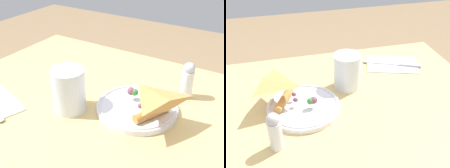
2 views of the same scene
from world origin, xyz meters
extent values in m
cube|color=#DBB770|center=(0.00, 0.00, 0.73)|extent=(1.02, 0.68, 0.03)
cube|color=#382D23|center=(-0.46, -0.29, 0.36)|extent=(0.06, 0.06, 0.72)
cylinder|color=white|center=(0.08, 0.00, 0.76)|extent=(0.22, 0.22, 0.02)
torus|color=white|center=(0.08, 0.00, 0.77)|extent=(0.21, 0.21, 0.01)
pyramid|color=tan|center=(0.08, 0.00, 0.78)|extent=(0.15, 0.15, 0.02)
cylinder|color=#C68942|center=(0.13, -0.03, 0.78)|extent=(0.07, 0.11, 0.02)
sphere|color=#7A4256|center=(0.10, 0.00, 0.79)|extent=(0.01, 0.01, 0.01)
sphere|color=#7A4256|center=(0.05, 0.02, 0.79)|extent=(0.02, 0.02, 0.02)
sphere|color=#7A4256|center=(0.10, -0.03, 0.79)|extent=(0.01, 0.01, 0.01)
sphere|color=#388433|center=(0.06, 0.02, 0.79)|extent=(0.02, 0.02, 0.02)
cylinder|color=white|center=(-0.08, -0.09, 0.81)|extent=(0.09, 0.09, 0.12)
cylinder|color=#F4CC66|center=(-0.08, -0.09, 0.79)|extent=(0.08, 0.08, 0.08)
torus|color=white|center=(-0.08, -0.09, 0.87)|extent=(0.09, 0.09, 0.00)
cube|color=silver|center=(-0.29, -0.19, 0.75)|extent=(0.22, 0.18, 0.00)
cube|color=#B2B2B7|center=(-0.35, -0.16, 0.76)|extent=(0.08, 0.05, 0.01)
cube|color=silver|center=(-0.25, -0.20, 0.76)|extent=(0.13, 0.07, 0.00)
ellipsoid|color=silver|center=(-0.20, -0.23, 0.76)|extent=(0.03, 0.02, 0.00)
cylinder|color=white|center=(0.17, 0.14, 0.79)|extent=(0.04, 0.04, 0.08)
sphere|color=silver|center=(0.17, 0.14, 0.84)|extent=(0.03, 0.03, 0.03)
camera|label=1|loc=(0.35, -0.57, 1.19)|focal=45.00mm
camera|label=2|loc=(0.14, 0.67, 1.28)|focal=45.00mm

